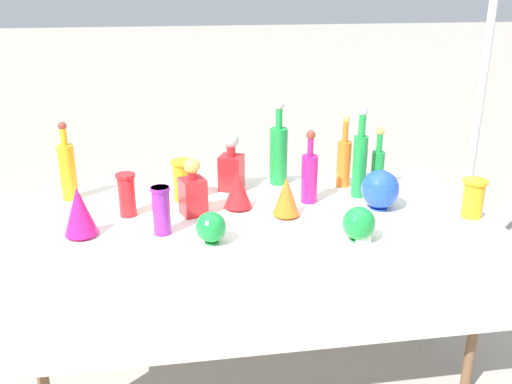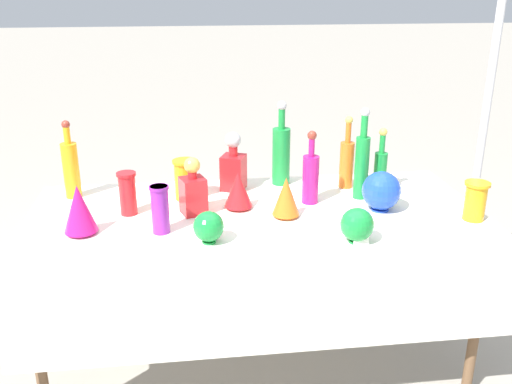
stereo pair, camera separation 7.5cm
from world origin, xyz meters
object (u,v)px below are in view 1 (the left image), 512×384
Objects in this scene: round_bowl_0 at (211,227)px; fluted_vase_2 at (286,196)px; tall_bottle_5 at (378,167)px; tall_bottle_1 at (309,175)px; tall_bottle_2 at (360,161)px; slender_vase_1 at (127,193)px; fluted_vase_1 at (238,190)px; round_bowl_2 at (380,189)px; cardboard_box_behind_left at (158,254)px; fluted_vase_0 at (79,211)px; tall_bottle_3 at (279,153)px; tall_bottle_4 at (344,160)px; canopy_pole at (480,101)px; slender_vase_0 at (184,179)px; square_decanter_1 at (231,166)px; round_bowl_1 at (359,223)px; tall_bottle_0 at (68,169)px; slender_vase_3 at (161,209)px; slender_vase_2 at (473,197)px; square_decanter_0 at (193,191)px.

fluted_vase_2 is at bearing 32.17° from round_bowl_0.
fluted_vase_2 is at bearing -154.48° from tall_bottle_5.
tall_bottle_2 is (0.24, 0.03, 0.04)m from tall_bottle_1.
slender_vase_1 is 1.12× the size of fluted_vase_1.
fluted_vase_1 is at bearing 170.52° from round_bowl_2.
tall_bottle_2 is 1.47m from cardboard_box_behind_left.
fluted_vase_0 reaches higher than fluted_vase_2.
tall_bottle_4 is at bearing -16.11° from tall_bottle_3.
canopy_pole is at bearing 10.98° from tall_bottle_3.
slender_vase_0 is at bearing -162.31° from tall_bottle_3.
square_decanter_1 reaches higher than round_bowl_1.
tall_bottle_0 reaches higher than fluted_vase_2.
tall_bottle_2 is 2.14× the size of slender_vase_3.
canopy_pole reaches higher than tall_bottle_1.
slender_vase_0 is at bearing 161.75° from slender_vase_2.
tall_bottle_5 is 1.07m from slender_vase_3.
tall_bottle_0 is at bearing 172.37° from tall_bottle_2.
tall_bottle_1 is at bearing 155.47° from round_bowl_2.
tall_bottle_5 is (0.35, 0.09, -0.01)m from tall_bottle_1.
square_decanter_1 is 0.25m from fluted_vase_1.
tall_bottle_0 is 0.83m from round_bowl_0.
fluted_vase_2 is at bearing -20.84° from tall_bottle_0.
slender_vase_0 is 0.49m from round_bowl_0.
tall_bottle_2 is 0.78m from square_decanter_0.
round_bowl_1 is at bearing -6.76° from round_bowl_0.
fluted_vase_2 is at bearing -32.45° from slender_vase_0.
tall_bottle_4 is (-0.03, 0.15, -0.04)m from tall_bottle_2.
square_decanter_0 is 0.20m from fluted_vase_1.
fluted_vase_0 reaches higher than round_bowl_1.
fluted_vase_2 is (-0.49, -0.23, -0.03)m from tall_bottle_5.
tall_bottle_4 is 0.13× the size of canopy_pole.
square_decanter_0 is 0.82m from round_bowl_2.
canopy_pole is at bearing 15.66° from slender_vase_1.
fluted_vase_1 is at bearing 32.91° from slender_vase_3.
slender_vase_3 is at bearing -126.56° from square_decanter_0.
fluted_vase_0 is (-0.42, -0.33, 0.01)m from slender_vase_0.
slender_vase_3 is 0.22m from round_bowl_0.
tall_bottle_5 is 1.59× the size of slender_vase_3.
slender_vase_0 is (-0.78, -0.06, -0.03)m from tall_bottle_4.
fluted_vase_2 is at bearing -132.73° from tall_bottle_1.
fluted_vase_0 is at bearing -161.32° from square_decanter_0.
slender_vase_2 is 0.99× the size of fluted_vase_1.
tall_bottle_4 reaches higher than fluted_vase_0.
tall_bottle_3 is 1.32× the size of tall_bottle_5.
round_bowl_1 is (0.42, -0.40, -0.02)m from fluted_vase_1.
square_decanter_0 is at bearing -173.32° from tall_bottle_1.
canopy_pole reaches higher than slender_vase_1.
slender_vase_0 is 0.07× the size of canopy_pole.
fluted_vase_2 is (-0.35, -0.33, -0.04)m from tall_bottle_4.
slender_vase_0 is 0.91× the size of fluted_vase_0.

